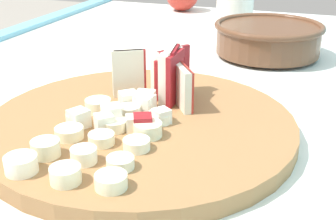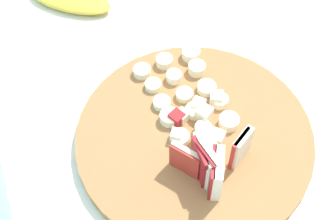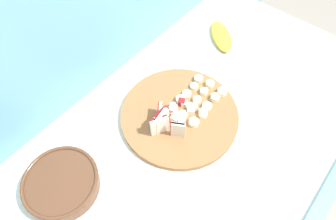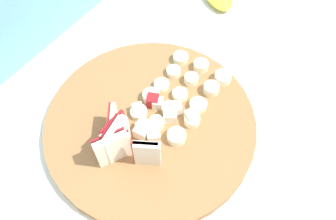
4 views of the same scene
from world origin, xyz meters
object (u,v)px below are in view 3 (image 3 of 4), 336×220
Objects in this scene: banana_slice_rows at (199,100)px; banana_peel at (221,36)px; apple_wedge_fan at (162,122)px; apple_dice_pile at (183,112)px; ceramic_bowl at (62,184)px; cutting_board at (179,115)px.

banana_slice_rows reaches higher than banana_peel.
banana_peel is at bearing 11.64° from apple_wedge_fan.
ceramic_bowl is at bearing 164.84° from apple_dice_pile.
cutting_board is 1.86× the size of ceramic_bowl.
ceramic_bowl is (-0.42, 0.10, 0.01)m from banana_slice_rows.
apple_dice_pile is at bearing 175.14° from banana_slice_rows.
cutting_board is at bearing -165.28° from banana_peel.
cutting_board is at bearing 167.12° from banana_slice_rows.
apple_dice_pile is 0.37m from ceramic_bowl.
apple_dice_pile is 0.65× the size of banana_peel.
apple_dice_pile reaches higher than cutting_board.
cutting_board is 0.07m from banana_slice_rows.
banana_slice_rows is at bearing -9.12° from apple_wedge_fan.
apple_wedge_fan is 0.61× the size of ceramic_bowl.
banana_peel is at bearing 0.57° from ceramic_bowl.
ceramic_bowl is 1.15× the size of banana_peel.
apple_wedge_fan is at bearing 174.84° from cutting_board.
banana_slice_rows is at bearing -4.86° from apple_dice_pile.
apple_wedge_fan reaches higher than cutting_board.
apple_dice_pile reaches higher than banana_peel.
apple_dice_pile is 0.56× the size of ceramic_bowl.
cutting_board is 3.31× the size of apple_dice_pile.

